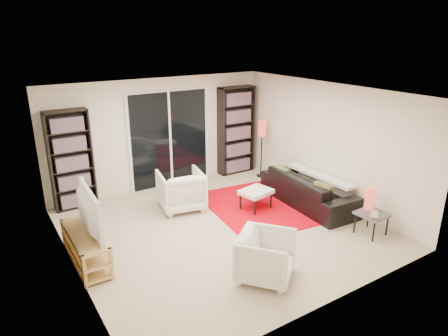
{
  "coord_description": "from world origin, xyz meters",
  "views": [
    {
      "loc": [
        -3.39,
        -5.4,
        3.36
      ],
      "look_at": [
        0.25,
        0.3,
        1.0
      ],
      "focal_mm": 32.0,
      "sensor_mm": 36.0,
      "label": 1
    }
  ],
  "objects_px": {
    "sofa": "(309,189)",
    "bookshelf_right": "(236,131)",
    "bookshelf_left": "(71,160)",
    "side_table": "(372,215)",
    "ottoman": "(256,193)",
    "armchair_front": "(266,257)",
    "floor_lamp": "(262,134)",
    "tv_stand": "(86,247)",
    "armchair_back": "(181,190)"
  },
  "relations": [
    {
      "from": "tv_stand",
      "to": "side_table",
      "type": "distance_m",
      "value": 4.69
    },
    {
      "from": "tv_stand",
      "to": "armchair_back",
      "type": "bearing_deg",
      "value": 25.02
    },
    {
      "from": "sofa",
      "to": "armchair_back",
      "type": "xyz_separation_m",
      "value": [
        -2.25,
        1.19,
        0.07
      ]
    },
    {
      "from": "bookshelf_left",
      "to": "floor_lamp",
      "type": "relative_size",
      "value": 1.43
    },
    {
      "from": "sofa",
      "to": "floor_lamp",
      "type": "height_order",
      "value": "floor_lamp"
    },
    {
      "from": "tv_stand",
      "to": "bookshelf_right",
      "type": "bearing_deg",
      "value": 27.35
    },
    {
      "from": "bookshelf_right",
      "to": "ottoman",
      "type": "relative_size",
      "value": 3.16
    },
    {
      "from": "bookshelf_left",
      "to": "tv_stand",
      "type": "height_order",
      "value": "bookshelf_left"
    },
    {
      "from": "tv_stand",
      "to": "armchair_back",
      "type": "distance_m",
      "value": 2.31
    },
    {
      "from": "side_table",
      "to": "armchair_back",
      "type": "bearing_deg",
      "value": 130.0
    },
    {
      "from": "ottoman",
      "to": "bookshelf_left",
      "type": "bearing_deg",
      "value": 145.71
    },
    {
      "from": "bookshelf_right",
      "to": "floor_lamp",
      "type": "bearing_deg",
      "value": -62.23
    },
    {
      "from": "tv_stand",
      "to": "armchair_back",
      "type": "height_order",
      "value": "armchair_back"
    },
    {
      "from": "floor_lamp",
      "to": "bookshelf_left",
      "type": "bearing_deg",
      "value": 171.8
    },
    {
      "from": "bookshelf_left",
      "to": "armchair_front",
      "type": "xyz_separation_m",
      "value": [
        1.68,
        -3.95,
        -0.63
      ]
    },
    {
      "from": "bookshelf_left",
      "to": "armchair_back",
      "type": "height_order",
      "value": "bookshelf_left"
    },
    {
      "from": "bookshelf_left",
      "to": "bookshelf_right",
      "type": "relative_size",
      "value": 0.93
    },
    {
      "from": "bookshelf_right",
      "to": "ottoman",
      "type": "xyz_separation_m",
      "value": [
        -0.9,
        -2.01,
        -0.7
      ]
    },
    {
      "from": "ottoman",
      "to": "armchair_front",
      "type": "bearing_deg",
      "value": -123.42
    },
    {
      "from": "tv_stand",
      "to": "armchair_back",
      "type": "xyz_separation_m",
      "value": [
        2.09,
        0.98,
        0.12
      ]
    },
    {
      "from": "armchair_front",
      "to": "floor_lamp",
      "type": "xyz_separation_m",
      "value": [
        2.49,
        3.35,
        0.69
      ]
    },
    {
      "from": "bookshelf_right",
      "to": "floor_lamp",
      "type": "height_order",
      "value": "bookshelf_right"
    },
    {
      "from": "bookshelf_left",
      "to": "ottoman",
      "type": "xyz_separation_m",
      "value": [
        2.95,
        -2.01,
        -0.63
      ]
    },
    {
      "from": "armchair_back",
      "to": "ottoman",
      "type": "height_order",
      "value": "armchair_back"
    },
    {
      "from": "armchair_front",
      "to": "bookshelf_left",
      "type": "bearing_deg",
      "value": 74.22
    },
    {
      "from": "bookshelf_right",
      "to": "sofa",
      "type": "xyz_separation_m",
      "value": [
        0.14,
        -2.39,
        -0.73
      ]
    },
    {
      "from": "bookshelf_left",
      "to": "floor_lamp",
      "type": "bearing_deg",
      "value": -8.2
    },
    {
      "from": "armchair_front",
      "to": "ottoman",
      "type": "bearing_deg",
      "value": 17.79
    },
    {
      "from": "bookshelf_right",
      "to": "armchair_back",
      "type": "relative_size",
      "value": 2.49
    },
    {
      "from": "armchair_back",
      "to": "ottoman",
      "type": "relative_size",
      "value": 1.27
    },
    {
      "from": "bookshelf_left",
      "to": "side_table",
      "type": "distance_m",
      "value": 5.63
    },
    {
      "from": "bookshelf_right",
      "to": "tv_stand",
      "type": "height_order",
      "value": "bookshelf_right"
    },
    {
      "from": "bookshelf_left",
      "to": "sofa",
      "type": "xyz_separation_m",
      "value": [
        3.99,
        -2.39,
        -0.66
      ]
    },
    {
      "from": "ottoman",
      "to": "floor_lamp",
      "type": "distance_m",
      "value": 1.99
    },
    {
      "from": "sofa",
      "to": "side_table",
      "type": "height_order",
      "value": "sofa"
    },
    {
      "from": "tv_stand",
      "to": "floor_lamp",
      "type": "distance_m",
      "value": 4.85
    },
    {
      "from": "bookshelf_left",
      "to": "bookshelf_right",
      "type": "height_order",
      "value": "bookshelf_right"
    },
    {
      "from": "sofa",
      "to": "bookshelf_right",
      "type": "bearing_deg",
      "value": 7.05
    },
    {
      "from": "bookshelf_left",
      "to": "side_table",
      "type": "relative_size",
      "value": 3.97
    },
    {
      "from": "tv_stand",
      "to": "sofa",
      "type": "relative_size",
      "value": 0.62
    },
    {
      "from": "bookshelf_left",
      "to": "armchair_back",
      "type": "bearing_deg",
      "value": -34.69
    },
    {
      "from": "bookshelf_left",
      "to": "tv_stand",
      "type": "relative_size",
      "value": 1.45
    },
    {
      "from": "sofa",
      "to": "armchair_back",
      "type": "height_order",
      "value": "armchair_back"
    },
    {
      "from": "bookshelf_right",
      "to": "armchair_front",
      "type": "xyz_separation_m",
      "value": [
        -2.17,
        -3.95,
        -0.71
      ]
    },
    {
      "from": "bookshelf_left",
      "to": "side_table",
      "type": "bearing_deg",
      "value": -44.29
    },
    {
      "from": "floor_lamp",
      "to": "armchair_front",
      "type": "bearing_deg",
      "value": -126.62
    },
    {
      "from": "sofa",
      "to": "armchair_front",
      "type": "distance_m",
      "value": 2.78
    },
    {
      "from": "tv_stand",
      "to": "sofa",
      "type": "bearing_deg",
      "value": -2.85
    },
    {
      "from": "armchair_back",
      "to": "side_table",
      "type": "xyz_separation_m",
      "value": [
        2.27,
        -2.71,
        -0.03
      ]
    },
    {
      "from": "sofa",
      "to": "side_table",
      "type": "xyz_separation_m",
      "value": [
        0.02,
        -1.51,
        0.04
      ]
    }
  ]
}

